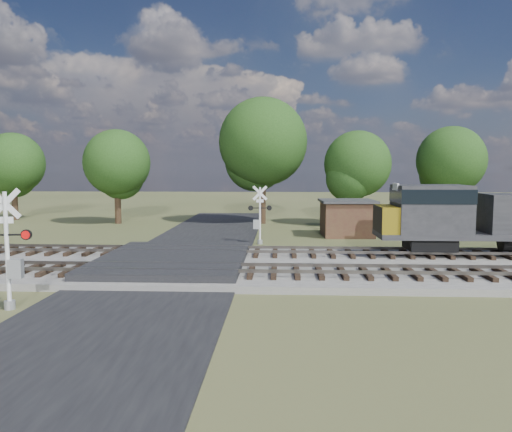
{
  "coord_description": "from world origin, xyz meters",
  "views": [
    {
      "loc": [
        5.26,
        -23.55,
        4.91
      ],
      "look_at": [
        4.01,
        2.0,
        2.46
      ],
      "focal_mm": 35.0,
      "sensor_mm": 36.0,
      "label": 1
    }
  ],
  "objects": [
    {
      "name": "equipment_shed",
      "position": [
        10.11,
        12.79,
        1.33
      ],
      "size": [
        4.0,
        4.0,
        2.63
      ],
      "rotation": [
        0.0,
        0.0,
        0.04
      ],
      "color": "#45251D",
      "rests_on": "ground"
    },
    {
      "name": "crossing_signal_near",
      "position": [
        -4.08,
        -6.96,
        1.76
      ],
      "size": [
        1.71,
        0.4,
        4.24
      ],
      "rotation": [
        0.0,
        0.0,
        0.12
      ],
      "color": "silver",
      "rests_on": "ground"
    },
    {
      "name": "crossing_signal_far",
      "position": [
        3.87,
        8.48,
        1.58
      ],
      "size": [
        1.53,
        0.34,
        3.8
      ],
      "rotation": [
        0.0,
        0.0,
        3.23
      ],
      "color": "silver",
      "rests_on": "ground"
    },
    {
      "name": "track_far",
      "position": [
        3.12,
        3.0,
        0.41
      ],
      "size": [
        140.0,
        2.6,
        0.33
      ],
      "color": "black",
      "rests_on": "ballast_bed"
    },
    {
      "name": "road",
      "position": [
        0.0,
        0.0,
        0.04
      ],
      "size": [
        7.0,
        60.0,
        0.08
      ],
      "primitive_type": "cube",
      "color": "black",
      "rests_on": "ground"
    },
    {
      "name": "ballast_bed",
      "position": [
        10.0,
        0.5,
        0.15
      ],
      "size": [
        140.0,
        10.0,
        0.3
      ],
      "primitive_type": "cube",
      "color": "gray",
      "rests_on": "ground"
    },
    {
      "name": "treeline",
      "position": [
        9.62,
        20.68,
        6.09
      ],
      "size": [
        84.08,
        10.99,
        11.11
      ],
      "color": "black",
      "rests_on": "ground"
    },
    {
      "name": "ground",
      "position": [
        0.0,
        0.0,
        0.0
      ],
      "size": [
        160.0,
        160.0,
        0.0
      ],
      "primitive_type": "plane",
      "color": "#404A27",
      "rests_on": "ground"
    },
    {
      "name": "crossing_panel",
      "position": [
        0.0,
        0.5,
        0.32
      ],
      "size": [
        7.0,
        9.0,
        0.62
      ],
      "primitive_type": "cube",
      "color": "#262628",
      "rests_on": "ground"
    },
    {
      "name": "track_near",
      "position": [
        3.12,
        -2.0,
        0.41
      ],
      "size": [
        140.0,
        2.6,
        0.33
      ],
      "color": "black",
      "rests_on": "ballast_bed"
    }
  ]
}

